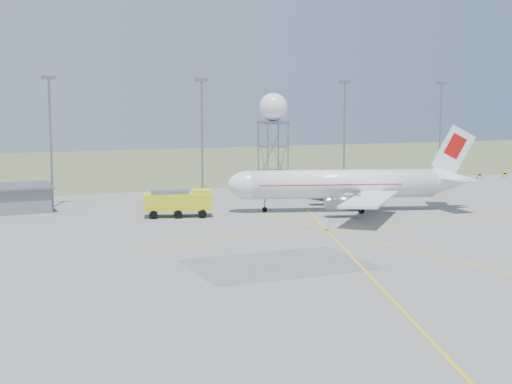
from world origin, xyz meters
name	(u,v)px	position (x,y,z in m)	size (l,w,h in m)	color
grass_strip	(146,164)	(0.00, 140.00, 0.01)	(400.00, 120.00, 0.03)	#596839
mast_a	(50,130)	(-35.00, 66.00, 12.07)	(2.20, 0.50, 20.50)	gray
mast_b	(202,128)	(-10.00, 66.00, 12.07)	(2.20, 0.50, 20.50)	gray
mast_c	(344,126)	(18.00, 66.00, 12.07)	(2.20, 0.50, 20.50)	gray
mast_d	(440,125)	(40.00, 66.00, 12.07)	(2.20, 0.50, 20.50)	gray
taxi_sign_near	(479,175)	(55.60, 72.00, 0.89)	(1.60, 0.17, 1.20)	black
taxi_sign_far	(505,174)	(62.60, 72.00, 0.89)	(1.60, 0.17, 1.20)	black
airliner_main	(347,185)	(5.38, 43.97, 3.99)	(37.55, 35.51, 13.03)	white
radar_tower	(273,138)	(3.41, 66.09, 10.16)	(5.00, 5.00, 18.10)	gray
fire_truck	(180,204)	(-19.68, 48.51, 1.87)	(10.26, 6.05, 3.89)	yellow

